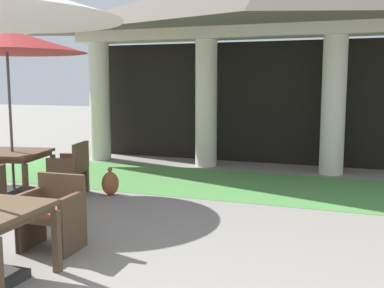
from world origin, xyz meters
The scene contains 7 objects.
background_pavilion centered at (0.00, 8.88, 3.23)m, with size 9.23×3.00×4.19m.
lawn_strip centered at (0.00, 7.17, 0.00)m, with size 11.03×2.50×0.01m, color #519347.
patio_chair_near_foreground_north centered at (-1.32, 3.28, 0.40)m, with size 0.63×0.51×0.82m.
patio_table_mid_left centered at (-3.59, 5.28, 0.61)m, with size 1.21×1.21×0.70m.
patio_umbrella_mid_left centered at (-3.59, 5.28, 2.50)m, with size 2.57×2.57×2.77m.
patio_chair_mid_left_east centered at (-2.59, 5.47, 0.41)m, with size 0.60×0.65×0.88m.
terracotta_urn centered at (-1.98, 5.69, 0.20)m, with size 0.28×0.28×0.47m.
Camera 1 is at (1.86, -0.92, 1.86)m, focal length 43.56 mm.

